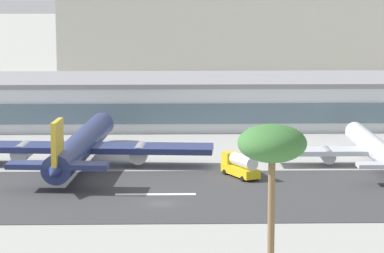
# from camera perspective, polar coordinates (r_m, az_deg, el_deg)

# --- Properties ---
(ground_plane) EXTENTS (1400.00, 1400.00, 0.00)m
(ground_plane) POSITION_cam_1_polar(r_m,az_deg,el_deg) (137.25, -1.78, -4.62)
(ground_plane) COLOR #9E9E99
(runway_strip) EXTENTS (800.00, 34.33, 0.08)m
(runway_strip) POSITION_cam_1_polar(r_m,az_deg,el_deg) (142.88, -1.76, -4.06)
(runway_strip) COLOR #38383A
(runway_strip) RESTS_ON ground_plane
(runway_centreline_dash_4) EXTENTS (12.00, 1.20, 0.01)m
(runway_centreline_dash_4) POSITION_cam_1_polar(r_m,az_deg,el_deg) (142.88, -2.18, -4.05)
(runway_centreline_dash_4) COLOR white
(runway_centreline_dash_4) RESTS_ON runway_strip
(terminal_building) EXTENTS (179.16, 28.87, 10.21)m
(terminal_building) POSITION_cam_1_polar(r_m,az_deg,el_deg) (211.21, 1.06, 1.57)
(terminal_building) COLOR silver
(terminal_building) RESTS_ON ground_plane
(distant_hotel_block) EXTENTS (131.71, 37.77, 32.06)m
(distant_hotel_block) POSITION_cam_1_polar(r_m,az_deg,el_deg) (306.18, 4.73, 5.89)
(distant_hotel_block) COLOR beige
(distant_hotel_block) RESTS_ON ground_plane
(airliner_gold_tail_gate_1) EXTENTS (45.59, 51.94, 10.84)m
(airliner_gold_tail_gate_1) POSITION_cam_1_polar(r_m,az_deg,el_deg) (164.15, -6.68, -1.20)
(airliner_gold_tail_gate_1) COLOR navy
(airliner_gold_tail_gate_1) RESTS_ON ground_plane
(airliner_black_tail_gate_2) EXTENTS (37.36, 41.56, 8.68)m
(airliner_black_tail_gate_2) POSITION_cam_1_polar(r_m,az_deg,el_deg) (166.60, 10.94, -1.40)
(airliner_black_tail_gate_2) COLOR silver
(airliner_black_tail_gate_2) RESTS_ON ground_plane
(service_fuel_truck_1) EXTENTS (5.97, 8.80, 3.95)m
(service_fuel_truck_1) POSITION_cam_1_polar(r_m,az_deg,el_deg) (154.66, 2.89, -2.31)
(service_fuel_truck_1) COLOR gold
(service_fuel_truck_1) RESTS_ON ground_plane
(palm_tree_0) EXTENTS (7.22, 7.22, 17.06)m
(palm_tree_0) POSITION_cam_1_polar(r_m,az_deg,el_deg) (99.50, 4.79, -1.17)
(palm_tree_0) COLOR brown
(palm_tree_0) RESTS_ON ground_plane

